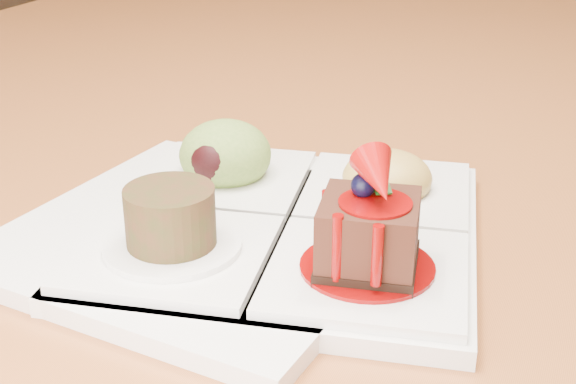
% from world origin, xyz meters
% --- Properties ---
extents(dining_table, '(1.00, 1.80, 0.75)m').
position_xyz_m(dining_table, '(0.00, 0.00, 0.68)').
color(dining_table, '#9C5428').
rests_on(dining_table, ground).
extents(sampler_plate, '(0.29, 0.29, 0.10)m').
position_xyz_m(sampler_plate, '(0.19, -0.27, 0.77)').
color(sampler_plate, white).
rests_on(sampler_plate, dining_table).
extents(second_plate, '(0.26, 0.26, 0.01)m').
position_xyz_m(second_plate, '(0.15, -0.30, 0.76)').
color(second_plate, white).
rests_on(second_plate, dining_table).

